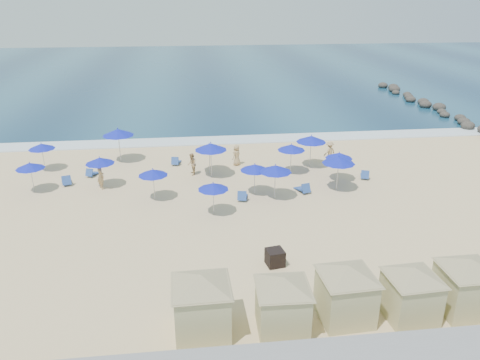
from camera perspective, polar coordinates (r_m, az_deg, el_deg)
name	(u,v)px	position (r m, az deg, el deg)	size (l,w,h in m)	color
ground	(252,217)	(27.85, 1.43, -4.53)	(160.00, 160.00, 0.00)	beige
ocean	(206,71)	(80.70, -4.15, 13.09)	(160.00, 80.00, 0.06)	#0D2E4B
surf_line	(228,140)	(42.18, -1.51, 4.90)	(160.00, 2.50, 0.08)	white
rock_jetty	(430,106)	(58.00, 22.16, 8.37)	(2.56, 26.66, 0.96)	#2B2624
trash_bin	(275,258)	(23.12, 4.29, -9.40)	(0.82, 0.82, 0.82)	black
cabana_0	(201,296)	(18.43, -4.73, -13.92)	(4.56, 4.56, 2.86)	#C4BB86
cabana_1	(283,297)	(18.63, 5.24, -14.00)	(4.21, 4.21, 2.64)	#C4BB86
cabana_2	(347,285)	(19.54, 12.87, -12.41)	(4.36, 4.36, 2.74)	#C4BB86
cabana_3	(412,286)	(20.37, 20.24, -12.07)	(4.12, 4.12, 2.59)	#C4BB86
cabana_4	(467,278)	(21.60, 25.97, -10.72)	(4.33, 4.33, 2.72)	#C4BB86
umbrella_0	(30,166)	(33.58, -24.24, 1.60)	(1.86, 1.86, 2.12)	#A5A8AD
umbrella_1	(100,161)	(32.71, -16.73, 2.29)	(1.95, 1.95, 2.21)	#A5A8AD
umbrella_2	(118,132)	(37.36, -14.65, 5.65)	(2.41, 2.41, 2.74)	#A5A8AD
umbrella_3	(153,172)	(29.94, -10.57, 0.92)	(1.88, 1.88, 2.14)	#A5A8AD
umbrella_4	(209,147)	(33.98, -3.78, 4.04)	(2.01, 2.01, 2.29)	#A5A8AD
umbrella_5	(211,147)	(33.14, -3.59, 4.08)	(2.29, 2.29, 2.61)	#A5A8AD
umbrella_6	(213,186)	(27.50, -3.29, -0.76)	(1.84, 1.84, 2.09)	#A5A8AD
umbrella_7	(291,147)	(34.03, 6.28, 3.98)	(2.01, 2.01, 2.29)	#A5A8AD
umbrella_8	(275,169)	(29.60, 4.34, 1.39)	(2.08, 2.08, 2.36)	#A5A8AD
umbrella_9	(311,139)	(35.40, 8.68, 4.97)	(2.25, 2.25, 2.57)	#A5A8AD
umbrella_10	(339,155)	(33.16, 11.99, 2.94)	(1.90, 1.90, 2.17)	#A5A8AD
umbrella_11	(339,160)	(31.44, 11.95, 2.40)	(2.17, 2.17, 2.47)	#A5A8AD
umbrella_12	(41,146)	(37.38, -23.05, 3.80)	(1.91, 1.91, 2.17)	#A5A8AD
umbrella_13	(255,167)	(30.23, 1.81, 1.56)	(1.91, 1.91, 2.17)	#A5A8AD
beach_chair_0	(66,181)	(34.53, -20.40, -0.09)	(0.95, 1.48, 0.75)	#294C99
beach_chair_1	(92,173)	(35.54, -17.62, 0.83)	(0.93, 1.29, 0.65)	#294C99
beach_chair_2	(176,161)	(36.51, -7.82, 2.27)	(0.81, 1.35, 0.70)	#294C99
beach_chair_3	(242,196)	(30.02, 0.29, -1.96)	(0.82, 1.37, 0.71)	#294C99
beach_chair_4	(303,189)	(31.40, 7.71, -1.04)	(0.95, 1.44, 0.73)	#294C99
beach_chair_5	(365,175)	(34.63, 14.97, 0.60)	(0.96, 1.38, 0.70)	#294C99
beachgoer_0	(101,176)	(32.81, -16.64, 0.50)	(0.67, 0.44, 1.85)	tan
beachgoer_1	(192,164)	(34.07, -5.90, 1.92)	(0.78, 0.61, 1.61)	tan
beachgoer_2	(330,152)	(37.26, 10.86, 3.42)	(1.05, 0.61, 1.63)	tan
beachgoer_3	(237,155)	(35.84, -0.41, 3.07)	(0.79, 0.51, 1.62)	tan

